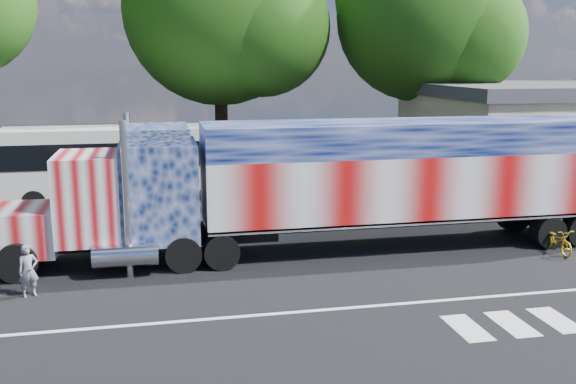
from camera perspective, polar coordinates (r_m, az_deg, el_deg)
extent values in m
plane|color=black|center=(19.68, 1.78, -7.16)|extent=(100.00, 100.00, 0.00)
cube|color=silver|center=(16.96, 4.18, -10.34)|extent=(30.00, 0.15, 0.01)
cube|color=silver|center=(16.39, 15.61, -11.56)|extent=(0.70, 1.60, 0.01)
cube|color=silver|center=(16.95, 19.29, -11.00)|extent=(0.70, 1.60, 0.01)
cube|color=silver|center=(17.58, 22.71, -10.44)|extent=(0.70, 1.60, 0.01)
cube|color=black|center=(20.95, -14.09, -4.22)|extent=(9.55, 1.06, 0.32)
cube|color=#D17F83|center=(21.26, -23.35, -3.13)|extent=(2.76, 2.33, 1.38)
cube|color=#D17F83|center=(20.69, -17.23, -0.36)|extent=(1.91, 2.65, 2.65)
cube|color=black|center=(20.71, -19.79, 0.83)|extent=(0.06, 2.23, 0.95)
cube|color=#465483|center=(20.56, -11.36, 0.17)|extent=(2.33, 2.65, 3.08)
cube|color=#465483|center=(20.29, -11.56, 5.02)|extent=(1.91, 2.55, 0.53)
cylinder|color=silver|center=(21.95, -13.88, 0.78)|extent=(0.21, 0.21, 4.67)
cylinder|color=silver|center=(19.21, -14.16, -0.76)|extent=(0.21, 0.21, 4.67)
cylinder|color=silver|center=(22.30, -13.95, -3.40)|extent=(1.91, 0.70, 0.70)
cylinder|color=silver|center=(19.65, -14.23, -5.45)|extent=(1.91, 0.70, 0.70)
cylinder|color=black|center=(20.27, -22.95, -5.82)|extent=(1.17, 0.37, 1.17)
cylinder|color=black|center=(22.47, -21.83, -4.06)|extent=(1.17, 0.37, 1.17)
cylinder|color=black|center=(19.92, -9.28, -5.41)|extent=(1.10, 0.58, 1.10)
cylinder|color=black|center=(22.06, -9.55, -3.74)|extent=(1.10, 0.58, 1.10)
cylinder|color=black|center=(20.00, -5.93, -5.25)|extent=(1.10, 0.58, 1.10)
cylinder|color=black|center=(22.13, -6.52, -3.60)|extent=(1.10, 0.58, 1.10)
cube|color=black|center=(22.53, 10.90, -2.27)|extent=(13.79, 1.17, 0.32)
cube|color=#D97A7A|center=(22.28, 11.02, 0.78)|extent=(14.21, 2.76, 2.12)
cube|color=#404E8D|center=(22.04, 11.18, 4.85)|extent=(14.21, 2.76, 1.06)
cube|color=silver|center=(22.50, 10.92, -1.87)|extent=(14.21, 2.76, 0.13)
cylinder|color=black|center=(23.83, 22.10, -3.30)|extent=(1.10, 0.58, 1.10)
cylinder|color=black|center=(25.64, 19.37, -2.08)|extent=(1.10, 0.58, 1.10)
cylinder|color=black|center=(26.26, 21.56, -1.93)|extent=(1.10, 0.58, 1.10)
cube|color=silver|center=(29.52, -12.95, 2.34)|extent=(11.81, 2.56, 3.44)
cube|color=black|center=(29.42, -13.01, 3.57)|extent=(11.42, 2.62, 1.08)
cube|color=black|center=(29.74, -12.84, -0.09)|extent=(11.81, 2.56, 0.25)
cube|color=black|center=(30.22, -24.23, 2.10)|extent=(0.06, 2.26, 1.38)
cylinder|color=black|center=(28.98, -21.66, -0.84)|extent=(0.98, 0.30, 0.98)
cylinder|color=black|center=(31.36, -20.92, 0.12)|extent=(0.98, 0.30, 0.98)
cylinder|color=black|center=(28.61, -6.97, -0.24)|extent=(0.98, 0.30, 0.98)
cylinder|color=black|center=(31.01, -7.35, 0.68)|extent=(0.98, 0.30, 0.98)
cylinder|color=black|center=(28.69, -5.20, -0.17)|extent=(0.98, 0.30, 0.98)
cylinder|color=black|center=(31.09, -5.73, 0.74)|extent=(0.98, 0.30, 0.98)
cube|color=#1E5926|center=(29.38, 22.34, 3.06)|extent=(1.60, 0.08, 1.20)
imported|color=slate|center=(18.92, -22.09, -6.51)|extent=(0.63, 0.53, 1.45)
imported|color=gold|center=(23.32, 22.81, -3.98)|extent=(0.58, 1.64, 0.86)
cylinder|color=black|center=(35.62, -5.95, 7.17)|extent=(0.70, 0.70, 7.20)
sphere|color=#235113|center=(35.61, -6.14, 15.86)|extent=(10.17, 10.17, 10.17)
sphere|color=#235113|center=(34.31, -2.35, 14.35)|extent=(7.12, 7.12, 7.12)
cylinder|color=black|center=(36.13, 11.45, 6.84)|extent=(0.70, 0.70, 6.91)
sphere|color=#235113|center=(36.08, 11.80, 15.06)|extent=(9.07, 9.07, 9.07)
sphere|color=#235113|center=(35.56, 15.37, 13.36)|extent=(6.35, 6.35, 6.35)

